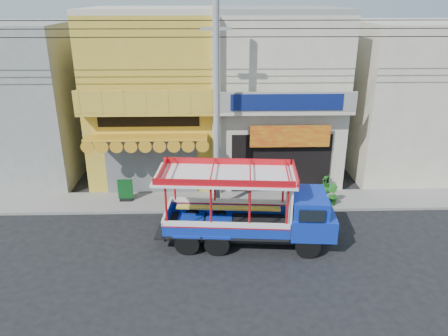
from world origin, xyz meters
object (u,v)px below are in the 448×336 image
songthaew_truck (260,209)px  green_sign (126,192)px  potted_plant_b (332,195)px  utility_pole (220,96)px  potted_plant_c (326,184)px

songthaew_truck → green_sign: 6.78m
green_sign → potted_plant_b: size_ratio=1.09×
utility_pole → potted_plant_b: utility_pole is taller
utility_pole → songthaew_truck: (1.39, -2.82, -3.57)m
potted_plant_b → songthaew_truck: bearing=107.1°
potted_plant_b → potted_plant_c: size_ratio=1.01×
potted_plant_b → potted_plant_c: 1.19m
green_sign → potted_plant_c: bearing=3.4°
green_sign → potted_plant_b: bearing=-4.0°
songthaew_truck → potted_plant_b: size_ratio=7.16×
utility_pole → potted_plant_b: 6.65m
potted_plant_b → potted_plant_c: potted_plant_b is taller
songthaew_truck → potted_plant_b: bearing=40.1°
utility_pole → green_sign: bearing=169.3°
green_sign → potted_plant_b: green_sign is taller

